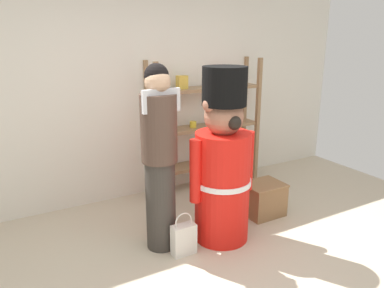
{
  "coord_description": "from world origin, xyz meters",
  "views": [
    {
      "loc": [
        -1.53,
        -2.05,
        1.96
      ],
      "look_at": [
        0.06,
        0.8,
        1.0
      ],
      "focal_mm": 34.83,
      "sensor_mm": 36.0,
      "label": 1
    }
  ],
  "objects_px": {
    "person_shopper": "(160,156)",
    "teddy_bear_guard": "(223,165)",
    "shopping_bag": "(184,239)",
    "merchandise_shelf": "(205,125)",
    "display_crate": "(263,199)"
  },
  "relations": [
    {
      "from": "merchandise_shelf",
      "to": "display_crate",
      "type": "relative_size",
      "value": 3.85
    },
    {
      "from": "merchandise_shelf",
      "to": "shopping_bag",
      "type": "xyz_separation_m",
      "value": [
        -1.03,
        -1.34,
        -0.68
      ]
    },
    {
      "from": "merchandise_shelf",
      "to": "shopping_bag",
      "type": "distance_m",
      "value": 1.82
    },
    {
      "from": "merchandise_shelf",
      "to": "teddy_bear_guard",
      "type": "xyz_separation_m",
      "value": [
        -0.56,
        -1.26,
        -0.07
      ]
    },
    {
      "from": "merchandise_shelf",
      "to": "person_shopper",
      "type": "height_order",
      "value": "person_shopper"
    },
    {
      "from": "shopping_bag",
      "to": "display_crate",
      "type": "bearing_deg",
      "value": 12.98
    },
    {
      "from": "merchandise_shelf",
      "to": "teddy_bear_guard",
      "type": "height_order",
      "value": "teddy_bear_guard"
    },
    {
      "from": "person_shopper",
      "to": "teddy_bear_guard",
      "type": "bearing_deg",
      "value": -13.68
    },
    {
      "from": "merchandise_shelf",
      "to": "display_crate",
      "type": "height_order",
      "value": "merchandise_shelf"
    },
    {
      "from": "teddy_bear_guard",
      "to": "display_crate",
      "type": "xyz_separation_m",
      "value": [
        0.69,
        0.18,
        -0.58
      ]
    },
    {
      "from": "merchandise_shelf",
      "to": "person_shopper",
      "type": "bearing_deg",
      "value": -136.06
    },
    {
      "from": "teddy_bear_guard",
      "to": "shopping_bag",
      "type": "bearing_deg",
      "value": -170.06
    },
    {
      "from": "merchandise_shelf",
      "to": "display_crate",
      "type": "xyz_separation_m",
      "value": [
        0.12,
        -1.07,
        -0.65
      ]
    },
    {
      "from": "teddy_bear_guard",
      "to": "person_shopper",
      "type": "bearing_deg",
      "value": 166.32
    },
    {
      "from": "merchandise_shelf",
      "to": "display_crate",
      "type": "distance_m",
      "value": 1.26
    }
  ]
}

